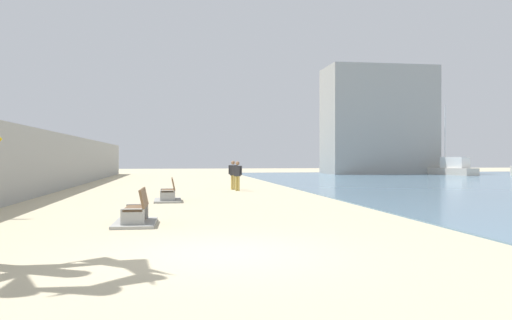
{
  "coord_description": "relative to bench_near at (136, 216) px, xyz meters",
  "views": [
    {
      "loc": [
        -0.87,
        -9.87,
        1.81
      ],
      "look_at": [
        3.2,
        16.25,
        1.7
      ],
      "focal_mm": 36.56,
      "sensor_mm": 36.0,
      "label": 1
    }
  ],
  "objects": [
    {
      "name": "harbor_building",
      "position": [
        23.7,
        41.38,
        5.74
      ],
      "size": [
        12.0,
        6.0,
        11.95
      ],
      "primitive_type": "cube",
      "color": "#9E9E99",
      "rests_on": "ground"
    },
    {
      "name": "person_standing",
      "position": [
        4.31,
        14.95,
        0.72
      ],
      "size": [
        0.51,
        0.27,
        1.65
      ],
      "color": "gold",
      "rests_on": "ground"
    },
    {
      "name": "boat_outer",
      "position": [
        29.41,
        36.09,
        0.5
      ],
      "size": [
        3.09,
        7.41,
        7.36
      ],
      "color": "beige",
      "rests_on": "water_bay"
    },
    {
      "name": "seawall",
      "position": [
        -5.59,
        13.38,
        1.36
      ],
      "size": [
        0.8,
        64.0,
        3.18
      ],
      "primitive_type": "cube",
      "color": "#9E9E99",
      "rests_on": "ground"
    },
    {
      "name": "person_walking",
      "position": [
        4.43,
        13.87,
        0.71
      ],
      "size": [
        0.47,
        0.31,
        1.63
      ],
      "color": "gold",
      "rests_on": "ground"
    },
    {
      "name": "ground_plane",
      "position": [
        1.91,
        13.38,
        -0.23
      ],
      "size": [
        120.0,
        120.0,
        0.0
      ],
      "primitive_type": "plane",
      "color": "#C6B793"
    },
    {
      "name": "bench_near",
      "position": [
        0.0,
        0.0,
        0.0
      ],
      "size": [
        1.13,
        2.12,
        0.98
      ],
      "color": "#9E9E99",
      "rests_on": "ground"
    },
    {
      "name": "bench_far",
      "position": [
        0.77,
        7.51,
        0.0
      ],
      "size": [
        1.12,
        2.11,
        0.98
      ],
      "color": "#9E9E99",
      "rests_on": "ground"
    }
  ]
}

